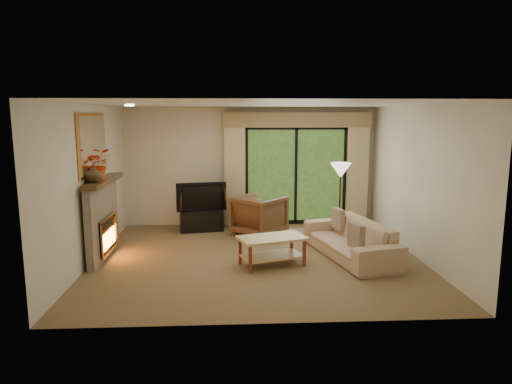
{
  "coord_description": "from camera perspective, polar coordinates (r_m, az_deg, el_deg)",
  "views": [
    {
      "loc": [
        -0.42,
        -7.51,
        2.42
      ],
      "look_at": [
        0.0,
        0.3,
        1.1
      ],
      "focal_mm": 32.0,
      "sensor_mm": 36.0,
      "label": 1
    }
  ],
  "objects": [
    {
      "name": "sofa",
      "position": [
        8.06,
        11.67,
        -5.77
      ],
      "size": [
        1.31,
        2.3,
        0.63
      ],
      "primitive_type": "imported",
      "rotation": [
        0.0,
        0.0,
        -1.34
      ],
      "color": "tan",
      "rests_on": "floor"
    },
    {
      "name": "media_console",
      "position": [
        9.74,
        -6.84,
        -3.52
      ],
      "size": [
        0.95,
        0.55,
        0.45
      ],
      "primitive_type": "cube",
      "rotation": [
        0.0,
        0.0,
        0.17
      ],
      "color": "black",
      "rests_on": "floor"
    },
    {
      "name": "wall_front",
      "position": [
        5.16,
        1.69,
        -2.99
      ],
      "size": [
        5.0,
        0.0,
        5.0
      ],
      "primitive_type": "plane",
      "rotation": [
        -1.57,
        0.0,
        0.0
      ],
      "color": "beige",
      "rests_on": "ground"
    },
    {
      "name": "curtain_left",
      "position": [
        9.93,
        -2.66,
        2.51
      ],
      "size": [
        0.45,
        0.18,
        2.35
      ],
      "primitive_type": "cube",
      "color": "#C8B485",
      "rests_on": "floor"
    },
    {
      "name": "vase",
      "position": [
        7.69,
        -19.62,
        2.21
      ],
      "size": [
        0.32,
        0.32,
        0.28
      ],
      "primitive_type": "imported",
      "rotation": [
        0.0,
        0.0,
        0.23
      ],
      "color": "#48351D",
      "rests_on": "fireplace"
    },
    {
      "name": "fireplace",
      "position": [
        8.21,
        -18.64,
        -3.14
      ],
      "size": [
        0.24,
        1.7,
        1.37
      ],
      "primitive_type": null,
      "color": "gray",
      "rests_on": "floor"
    },
    {
      "name": "sliding_door",
      "position": [
        10.15,
        4.99,
        2.07
      ],
      "size": [
        2.26,
        0.1,
        2.16
      ],
      "primitive_type": null,
      "color": "black",
      "rests_on": "floor"
    },
    {
      "name": "cornice",
      "position": [
        9.98,
        5.16,
        8.97
      ],
      "size": [
        3.2,
        0.24,
        0.32
      ],
      "primitive_type": "cube",
      "color": "#957A52",
      "rests_on": "wall_back"
    },
    {
      "name": "wall_left",
      "position": [
        7.95,
        -20.09,
        0.88
      ],
      "size": [
        0.0,
        5.0,
        5.0
      ],
      "primitive_type": "plane",
      "rotation": [
        1.57,
        0.0,
        1.57
      ],
      "color": "beige",
      "rests_on": "ground"
    },
    {
      "name": "coffee_table",
      "position": [
        7.49,
        2.01,
        -7.38
      ],
      "size": [
        1.19,
        0.88,
        0.48
      ],
      "primitive_type": null,
      "rotation": [
        0.0,
        0.0,
        0.31
      ],
      "color": "#D6B57A",
      "rests_on": "floor"
    },
    {
      "name": "wall_right",
      "position": [
        8.23,
        19.6,
        1.2
      ],
      "size": [
        0.0,
        5.0,
        5.0
      ],
      "primitive_type": "plane",
      "rotation": [
        1.57,
        0.0,
        -1.57
      ],
      "color": "beige",
      "rests_on": "ground"
    },
    {
      "name": "curtain_right",
      "position": [
        10.31,
        12.54,
        2.55
      ],
      "size": [
        0.45,
        0.18,
        2.35
      ],
      "primitive_type": "cube",
      "color": "#C8B485",
      "rests_on": "floor"
    },
    {
      "name": "tv",
      "position": [
        9.63,
        -6.9,
        -0.48
      ],
      "size": [
        1.05,
        0.31,
        0.6
      ],
      "primitive_type": "imported",
      "rotation": [
        0.0,
        0.0,
        0.17
      ],
      "color": "black",
      "rests_on": "media_console"
    },
    {
      "name": "floor_lamp",
      "position": [
        9.15,
        10.42,
        -1.09
      ],
      "size": [
        0.45,
        0.45,
        1.5
      ],
      "primitive_type": null,
      "rotation": [
        0.0,
        0.0,
        -0.13
      ],
      "color": "#FEEFCF",
      "rests_on": "floor"
    },
    {
      "name": "wall_back",
      "position": [
        10.09,
        -0.68,
        3.2
      ],
      "size": [
        5.0,
        0.0,
        5.0
      ],
      "primitive_type": "plane",
      "rotation": [
        1.57,
        0.0,
        0.0
      ],
      "color": "beige",
      "rests_on": "ground"
    },
    {
      "name": "mirror",
      "position": [
        8.06,
        -19.71,
        5.67
      ],
      "size": [
        0.07,
        1.45,
        1.02
      ],
      "primitive_type": null,
      "color": "gold",
      "rests_on": "wall_left"
    },
    {
      "name": "branches",
      "position": [
        7.89,
        -19.21,
        3.3
      ],
      "size": [
        0.55,
        0.51,
        0.52
      ],
      "primitive_type": "imported",
      "rotation": [
        0.0,
        0.0,
        0.24
      ],
      "color": "red",
      "rests_on": "fireplace"
    },
    {
      "name": "floor",
      "position": [
        7.91,
        0.12,
        -8.25
      ],
      "size": [
        5.5,
        5.5,
        0.0
      ],
      "primitive_type": "plane",
      "color": "brown",
      "rests_on": "ground"
    },
    {
      "name": "pillow_near",
      "position": [
        7.4,
        12.4,
        -5.39
      ],
      "size": [
        0.19,
        0.41,
        0.4
      ],
      "primitive_type": "cube",
      "rotation": [
        0.0,
        0.0,
        0.23
      ],
      "color": "brown",
      "rests_on": "sofa"
    },
    {
      "name": "ceiling",
      "position": [
        7.53,
        0.13,
        10.94
      ],
      "size": [
        5.5,
        5.5,
        0.0
      ],
      "primitive_type": "plane",
      "rotation": [
        3.14,
        0.0,
        0.0
      ],
      "color": "white",
      "rests_on": "ground"
    },
    {
      "name": "pillow_far",
      "position": [
        8.57,
        10.19,
        -3.3
      ],
      "size": [
        0.18,
        0.39,
        0.38
      ],
      "primitive_type": "cube",
      "rotation": [
        0.0,
        0.0,
        0.23
      ],
      "color": "brown",
      "rests_on": "sofa"
    },
    {
      "name": "armchair",
      "position": [
        9.27,
        0.41,
        -2.94
      ],
      "size": [
        1.26,
        1.26,
        0.82
      ],
      "primitive_type": "imported",
      "rotation": [
        0.0,
        0.0,
        2.41
      ],
      "color": "brown",
      "rests_on": "floor"
    }
  ]
}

